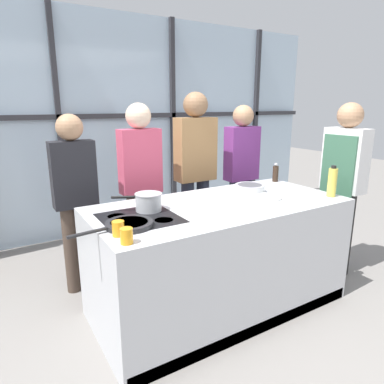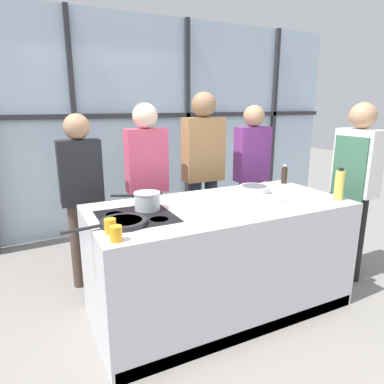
# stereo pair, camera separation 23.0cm
# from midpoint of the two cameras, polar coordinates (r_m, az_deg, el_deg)

# --- Properties ---
(ground_plane) EXTENTS (18.00, 18.00, 0.00)m
(ground_plane) POSITION_cam_midpoint_polar(r_m,az_deg,el_deg) (3.12, 6.71, -18.37)
(ground_plane) COLOR gray
(back_window_wall) EXTENTS (6.40, 0.10, 2.80)m
(back_window_wall) POSITION_cam_midpoint_polar(r_m,az_deg,el_deg) (4.71, -8.19, 10.85)
(back_window_wall) COLOR silver
(back_window_wall) RESTS_ON ground_plane
(demo_island) EXTENTS (2.07, 0.97, 0.92)m
(demo_island) POSITION_cam_midpoint_polar(r_m,az_deg,el_deg) (2.90, 6.97, -10.77)
(demo_island) COLOR silver
(demo_island) RESTS_ON ground_plane
(chef) EXTENTS (0.24, 0.41, 1.71)m
(chef) POSITION_cam_midpoint_polar(r_m,az_deg,el_deg) (3.63, 27.12, 1.59)
(chef) COLOR black
(chef) RESTS_ON ground_plane
(spectator_far_left) EXTENTS (0.37, 0.23, 1.61)m
(spectator_far_left) POSITION_cam_midpoint_polar(r_m,az_deg,el_deg) (3.21, -15.98, 0.37)
(spectator_far_left) COLOR #47382D
(spectator_far_left) RESTS_ON ground_plane
(spectator_center_left) EXTENTS (0.39, 0.24, 1.70)m
(spectator_center_left) POSITION_cam_midpoint_polar(r_m,az_deg,el_deg) (3.36, -5.56, 2.38)
(spectator_center_left) COLOR #47382D
(spectator_center_left) RESTS_ON ground_plane
(spectator_center_right) EXTENTS (0.42, 0.25, 1.81)m
(spectator_center_right) POSITION_cam_midpoint_polar(r_m,az_deg,el_deg) (3.61, 3.72, 4.21)
(spectator_center_right) COLOR #232838
(spectator_center_right) RESTS_ON ground_plane
(spectator_far_right) EXTENTS (0.39, 0.24, 1.68)m
(spectator_far_right) POSITION_cam_midpoint_polar(r_m,az_deg,el_deg) (3.96, 11.56, 3.80)
(spectator_far_right) COLOR #232838
(spectator_far_right) RESTS_ON ground_plane
(frying_pan) EXTENTS (0.56, 0.31, 0.03)m
(frying_pan) POSITION_cam_midpoint_polar(r_m,az_deg,el_deg) (2.28, -8.71, -5.03)
(frying_pan) COLOR #232326
(frying_pan) RESTS_ON demo_island
(saucepan) EXTENTS (0.35, 0.22, 0.13)m
(saucepan) POSITION_cam_midpoint_polar(r_m,az_deg,el_deg) (2.57, -5.01, -1.43)
(saucepan) COLOR silver
(saucepan) RESTS_ON demo_island
(white_plate) EXTENTS (0.28, 0.28, 0.01)m
(white_plate) POSITION_cam_midpoint_polar(r_m,az_deg,el_deg) (2.93, 14.71, -1.17)
(white_plate) COLOR white
(white_plate) RESTS_ON demo_island
(mixing_bowl) EXTENTS (0.27, 0.27, 0.07)m
(mixing_bowl) POSITION_cam_midpoint_polar(r_m,az_deg,el_deg) (3.12, 12.42, 0.45)
(mixing_bowl) COLOR silver
(mixing_bowl) RESTS_ON demo_island
(oil_bottle) EXTENTS (0.07, 0.07, 0.27)m
(oil_bottle) POSITION_cam_midpoint_polar(r_m,az_deg,el_deg) (3.11, 25.32, 1.05)
(oil_bottle) COLOR #E0CC4C
(oil_bottle) RESTS_ON demo_island
(pepper_grinder) EXTENTS (0.06, 0.06, 0.19)m
(pepper_grinder) POSITION_cam_midpoint_polar(r_m,az_deg,el_deg) (3.57, 16.92, 2.75)
(pepper_grinder) COLOR #332319
(pepper_grinder) RESTS_ON demo_island
(juice_glass_near) EXTENTS (0.07, 0.07, 0.09)m
(juice_glass_near) POSITION_cam_midpoint_polar(r_m,az_deg,el_deg) (2.01, -9.39, -6.91)
(juice_glass_near) COLOR orange
(juice_glass_near) RESTS_ON demo_island
(juice_glass_far) EXTENTS (0.07, 0.07, 0.09)m
(juice_glass_far) POSITION_cam_midpoint_polar(r_m,az_deg,el_deg) (2.14, -10.49, -5.66)
(juice_glass_far) COLOR orange
(juice_glass_far) RESTS_ON demo_island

